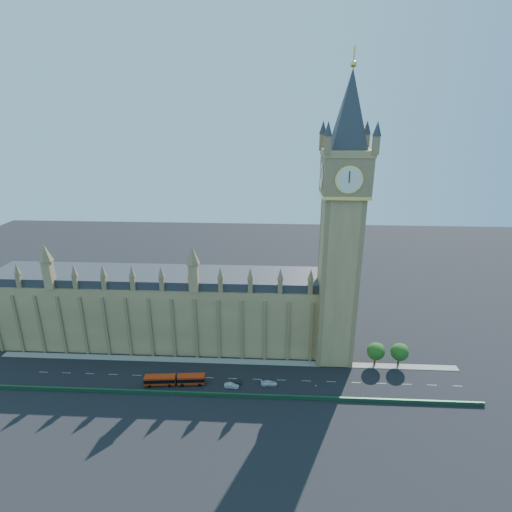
{
  "coord_description": "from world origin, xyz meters",
  "views": [
    {
      "loc": [
        17.48,
        -109.43,
        81.21
      ],
      "look_at": [
        11.08,
        10.0,
        39.2
      ],
      "focal_mm": 28.0,
      "sensor_mm": 36.0,
      "label": 1
    }
  ],
  "objects_px": {
    "car_silver": "(231,386)",
    "car_white": "(269,383)",
    "car_grey": "(235,382)",
    "red_bus": "(175,380)"
  },
  "relations": [
    {
      "from": "car_grey",
      "to": "car_white",
      "type": "bearing_deg",
      "value": -93.16
    },
    {
      "from": "red_bus",
      "to": "car_white",
      "type": "xyz_separation_m",
      "value": [
        30.06,
        1.14,
        -0.96
      ]
    },
    {
      "from": "red_bus",
      "to": "car_grey",
      "type": "xyz_separation_m",
      "value": [
        19.29,
        1.34,
        -1.02
      ]
    },
    {
      "from": "car_silver",
      "to": "car_white",
      "type": "distance_m",
      "value": 11.97
    },
    {
      "from": "car_silver",
      "to": "car_white",
      "type": "height_order",
      "value": "car_silver"
    },
    {
      "from": "red_bus",
      "to": "car_grey",
      "type": "distance_m",
      "value": 19.36
    },
    {
      "from": "car_white",
      "to": "red_bus",
      "type": "bearing_deg",
      "value": 87.89
    },
    {
      "from": "red_bus",
      "to": "car_grey",
      "type": "height_order",
      "value": "red_bus"
    },
    {
      "from": "red_bus",
      "to": "car_silver",
      "type": "bearing_deg",
      "value": -7.63
    },
    {
      "from": "car_grey",
      "to": "car_silver",
      "type": "height_order",
      "value": "car_silver"
    }
  ]
}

